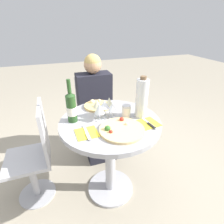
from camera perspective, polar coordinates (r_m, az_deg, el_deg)
The scene contains 17 objects.
ground_plane at distance 1.88m, azimuth -0.50°, elevation -23.50°, with size 12.00×12.00×0.00m, color #9E937F.
dining_table at distance 1.47m, azimuth -0.60°, elevation -9.06°, with size 0.79×0.79×0.77m.
chair_behind_diner at distance 2.14m, azimuth -5.86°, elevation -0.93°, with size 0.36×0.36×0.90m.
seated_diner at distance 1.99m, azimuth -5.02°, elevation -0.69°, with size 0.37×0.41×1.17m.
chair_empty_side at distance 1.66m, azimuth -23.67°, elevation -13.27°, with size 0.36×0.36×0.90m.
pizza_large at distance 1.24m, azimuth 3.06°, elevation -5.73°, with size 0.32×0.32×0.05m.
pizza_small_far at distance 1.58m, azimuth -4.81°, elevation 2.14°, with size 0.23×0.23×0.05m.
wine_bottle at distance 1.34m, azimuth -13.13°, elevation 1.58°, with size 0.07×0.07×0.33m.
tall_carafe at distance 1.37m, azimuth 9.67°, elevation 4.38°, with size 0.09×0.09×0.33m.
sugar_shaker at distance 1.39m, azimuth 4.67°, elevation 0.24°, with size 0.07×0.07×0.10m.
wine_glass_front_right at distance 1.35m, azimuth 0.03°, elevation 1.53°, with size 0.07×0.07×0.13m.
wine_glass_front_left at distance 1.32m, azimuth -4.14°, elevation 1.02°, with size 0.08×0.08×0.14m.
wine_glass_center at distance 1.36m, azimuth -2.49°, elevation 2.47°, with size 0.07×0.07×0.15m.
wine_glass_back_right at distance 1.41m, azimuth -0.92°, elevation 3.10°, with size 0.07×0.07×0.15m.
wine_glass_back_left at distance 1.38m, azimuth -4.93°, elevation 2.57°, with size 0.07×0.07×0.14m.
place_setting_left at distance 1.22m, azimuth -8.21°, elevation -6.84°, with size 0.16×0.19×0.01m.
place_setting_right at distance 1.35m, azimuth 11.76°, elevation -3.59°, with size 0.17×0.19×0.01m.
Camera 1 is at (-0.37, -1.12, 1.46)m, focal length 28.00 mm.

